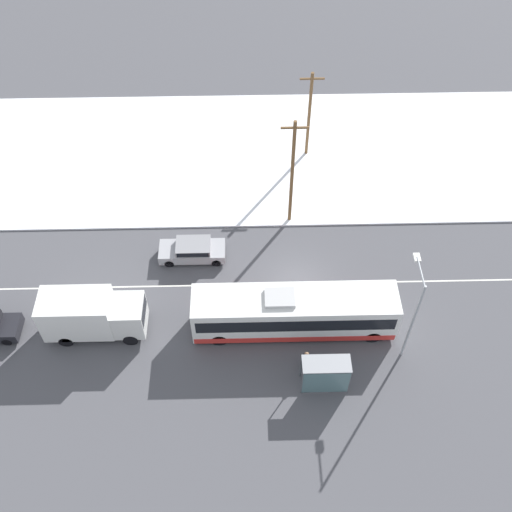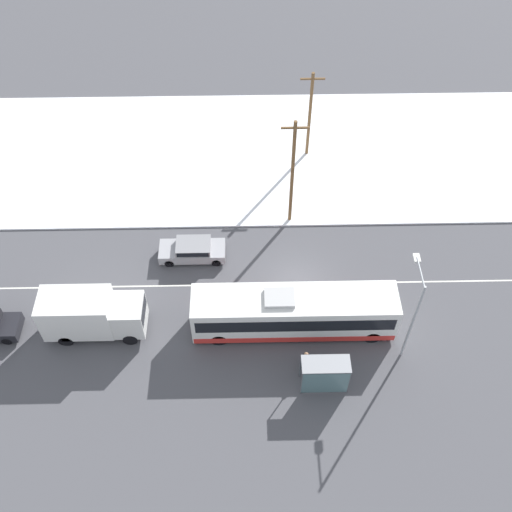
# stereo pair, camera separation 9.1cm
# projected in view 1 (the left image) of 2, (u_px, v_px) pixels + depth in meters

# --- Properties ---
(ground_plane) EXTENTS (120.00, 120.00, 0.00)m
(ground_plane) POSITION_uv_depth(u_px,v_px,m) (296.00, 284.00, 40.01)
(ground_plane) COLOR #4C4C51
(snow_lot) EXTENTS (80.00, 15.80, 0.12)m
(snow_lot) POSITION_uv_depth(u_px,v_px,m) (285.00, 154.00, 48.36)
(snow_lot) COLOR white
(snow_lot) RESTS_ON ground_plane
(lane_marking_center) EXTENTS (60.00, 0.12, 0.00)m
(lane_marking_center) POSITION_uv_depth(u_px,v_px,m) (296.00, 284.00, 40.01)
(lane_marking_center) COLOR silver
(lane_marking_center) RESTS_ON ground_plane
(city_bus) EXTENTS (12.45, 2.57, 3.28)m
(city_bus) POSITION_uv_depth(u_px,v_px,m) (294.00, 312.00, 36.60)
(city_bus) COLOR white
(city_bus) RESTS_ON ground_plane
(box_truck) EXTENTS (6.19, 2.30, 3.29)m
(box_truck) POSITION_uv_depth(u_px,v_px,m) (91.00, 314.00, 36.29)
(box_truck) COLOR silver
(box_truck) RESTS_ON ground_plane
(sedan_car) EXTENTS (4.50, 1.80, 1.39)m
(sedan_car) POSITION_uv_depth(u_px,v_px,m) (193.00, 250.00, 40.92)
(sedan_car) COLOR #9E9EA3
(sedan_car) RESTS_ON ground_plane
(pedestrian_at_stop) EXTENTS (0.62, 0.27, 1.72)m
(pedestrian_at_stop) POSITION_uv_depth(u_px,v_px,m) (306.00, 359.00, 35.15)
(pedestrian_at_stop) COLOR #23232D
(pedestrian_at_stop) RESTS_ON ground_plane
(bus_shelter) EXTENTS (2.77, 1.20, 2.40)m
(bus_shelter) POSITION_uv_depth(u_px,v_px,m) (326.00, 374.00, 33.82)
(bus_shelter) COLOR gray
(bus_shelter) RESTS_ON ground_plane
(streetlamp) EXTENTS (0.36, 2.49, 6.91)m
(streetlamp) POSITION_uv_depth(u_px,v_px,m) (414.00, 306.00, 33.51)
(streetlamp) COLOR #9EA3A8
(streetlamp) RESTS_ON ground_plane
(utility_pole_roadside) EXTENTS (1.80, 0.24, 8.90)m
(utility_pole_roadside) POSITION_uv_depth(u_px,v_px,m) (292.00, 173.00, 40.17)
(utility_pole_roadside) COLOR brown
(utility_pole_roadside) RESTS_ON ground_plane
(utility_pole_snowlot) EXTENTS (1.80, 0.24, 7.53)m
(utility_pole_snowlot) POSITION_uv_depth(u_px,v_px,m) (309.00, 114.00, 45.40)
(utility_pole_snowlot) COLOR brown
(utility_pole_snowlot) RESTS_ON ground_plane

